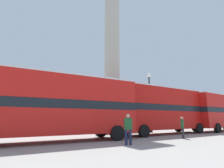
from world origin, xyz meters
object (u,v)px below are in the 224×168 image
Objects in this scene: bus_a at (163,108)px; bus_b at (220,111)px; pedestrian_near_lamp at (182,127)px; equestrian_statue at (163,116)px; bus_c at (60,104)px; pedestrian_by_plinth at (128,127)px; street_lamp at (150,98)px; monument_column at (112,76)px.

bus_b is (9.41, -0.62, -0.07)m from bus_a.
bus_a is at bearing 34.40° from pedestrian_near_lamp.
equestrian_statue is (10.64, 9.45, -0.57)m from bus_a.
bus_a is 9.43m from bus_b.
bus_c is 6.11× the size of pedestrian_by_plinth.
bus_c is at bearing 176.64° from bus_b.
bus_c is 4.78m from pedestrian_by_plinth.
street_lamp is 6.69m from pedestrian_near_lamp.
monument_column is at bearing 40.57° from bus_c.
bus_b is 10.16m from equestrian_statue.
monument_column is 7.37m from bus_a.
bus_a is 1.63× the size of equestrian_statue.
pedestrian_near_lamp is at bearing -86.25° from monument_column.
pedestrian_by_plinth is at bearing -151.32° from bus_a.
bus_a is at bearing -67.31° from monument_column.
monument_column is 12.37× the size of pedestrian_by_plinth.
equestrian_statue reaches higher than bus_b.
bus_a is 1.59× the size of street_lamp.
bus_a is 2.65m from street_lamp.
equestrian_statue is at bearing 42.68° from bus_a.
street_lamp is (-8.89, 2.89, 1.34)m from bus_b.
monument_column reaches higher than equestrian_statue.
pedestrian_near_lamp is 5.40m from pedestrian_by_plinth.
monument_column is 2.02× the size of bus_c.
bus_b is 1.68× the size of equestrian_statue.
equestrian_statue is at bearing 16.42° from monument_column.
street_lamp is at bearing 40.01° from pedestrian_near_lamp.
bus_b is 6.74× the size of pedestrian_near_lamp.
bus_b is 16.91m from pedestrian_by_plinth.
bus_b is 6.22× the size of pedestrian_by_plinth.
street_lamp is (0.52, 2.27, 1.26)m from bus_a.
bus_a is at bearing -138.42° from equestrian_statue.
equestrian_statue is at bearing 18.04° from pedestrian_near_lamp.
pedestrian_by_plinth is (-7.15, -3.74, -1.45)m from bus_a.
street_lamp is (2.87, -3.35, -2.89)m from monument_column.
bus_c is at bearing -154.89° from equestrian_statue.
bus_a reaches higher than bus_b.
street_lamp reaches higher than bus_c.
monument_column is 3.35× the size of equestrian_statue.
street_lamp reaches higher than bus_a.
bus_a is 14.24m from equestrian_statue.
monument_column is at bearing 149.58° from bus_b.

